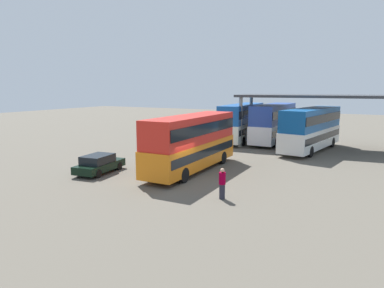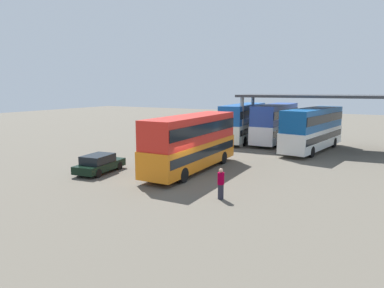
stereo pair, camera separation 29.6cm
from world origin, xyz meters
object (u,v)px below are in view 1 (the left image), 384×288
(double_decker_near_canopy, at_px, (242,121))
(pedestrian_waiting, at_px, (222,184))
(parked_hatchback, at_px, (99,164))
(double_decker_far_right, at_px, (312,127))
(double_decker_main, at_px, (192,141))
(double_decker_mid_row, at_px, (274,122))

(double_decker_near_canopy, relative_size, pedestrian_waiting, 6.22)
(parked_hatchback, bearing_deg, double_decker_near_canopy, -17.36)
(double_decker_far_right, relative_size, pedestrian_waiting, 6.33)
(double_decker_main, height_order, double_decker_near_canopy, double_decker_near_canopy)
(double_decker_mid_row, bearing_deg, pedestrian_waiting, -171.85)
(double_decker_far_right, bearing_deg, parked_hatchback, 153.73)
(double_decker_main, height_order, pedestrian_waiting, double_decker_main)
(double_decker_far_right, bearing_deg, pedestrian_waiting, -176.19)
(double_decker_main, bearing_deg, pedestrian_waiting, -138.27)
(double_decker_near_canopy, xyz_separation_m, double_decker_mid_row, (3.54, 0.59, 0.02))
(double_decker_main, distance_m, double_decker_mid_row, 16.32)
(double_decker_main, bearing_deg, parked_hatchback, 124.56)
(double_decker_main, height_order, parked_hatchback, double_decker_main)
(double_decker_mid_row, bearing_deg, double_decker_near_canopy, 99.77)
(double_decker_near_canopy, bearing_deg, pedestrian_waiting, -166.21)
(double_decker_near_canopy, height_order, double_decker_far_right, double_decker_near_canopy)
(double_decker_near_canopy, height_order, double_decker_mid_row, double_decker_mid_row)
(double_decker_near_canopy, relative_size, double_decker_mid_row, 1.03)
(double_decker_far_right, height_order, pedestrian_waiting, double_decker_far_right)
(parked_hatchback, distance_m, pedestrian_waiting, 10.28)
(parked_hatchback, distance_m, double_decker_far_right, 20.57)
(double_decker_mid_row, height_order, double_decker_far_right, double_decker_mid_row)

